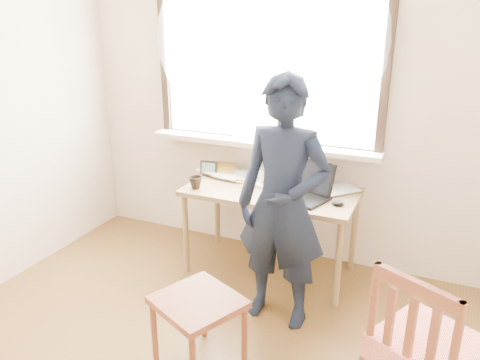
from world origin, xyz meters
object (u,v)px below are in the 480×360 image
at_px(person, 283,205).
at_px(desk, 271,198).
at_px(mug_white, 265,175).
at_px(mug_dark, 196,182).
at_px(laptop, 304,189).
at_px(side_chair, 426,354).
at_px(work_chair, 198,310).

bearing_deg(person, desk, 118.22).
relative_size(mug_white, mug_dark, 1.26).
relative_size(desk, mug_white, 10.07).
bearing_deg(laptop, mug_white, 153.25).
height_order(mug_white, person, person).
bearing_deg(mug_white, desk, -55.91).
xyz_separation_m(desk, side_chair, (1.15, -1.16, -0.12)).
relative_size(desk, mug_dark, 12.74).
bearing_deg(person, mug_white, 119.94).
distance_m(desk, work_chair, 1.16).
bearing_deg(desk, work_chair, -89.75).
relative_size(mug_dark, work_chair, 0.18).
bearing_deg(mug_white, person, -61.35).
xyz_separation_m(work_chair, side_chair, (1.15, -0.02, 0.11)).
relative_size(laptop, side_chair, 0.48).
bearing_deg(laptop, work_chair, -102.90).
relative_size(mug_dark, person, 0.06).
relative_size(desk, side_chair, 1.37).
height_order(side_chair, person, person).
distance_m(mug_white, person, 0.77).
bearing_deg(mug_dark, desk, 20.68).
bearing_deg(mug_white, mug_dark, -140.12).
bearing_deg(person, work_chair, -111.18).
xyz_separation_m(desk, work_chair, (0.01, -1.14, -0.23)).
xyz_separation_m(laptop, mug_white, (-0.36, 0.18, -0.01)).
distance_m(desk, side_chair, 1.64).
bearing_deg(side_chair, mug_white, 133.84).
xyz_separation_m(work_chair, person, (0.26, 0.62, 0.42)).
distance_m(mug_dark, person, 0.85).
bearing_deg(laptop, person, -89.58).
bearing_deg(mug_dark, mug_white, 39.88).
height_order(desk, work_chair, desk).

